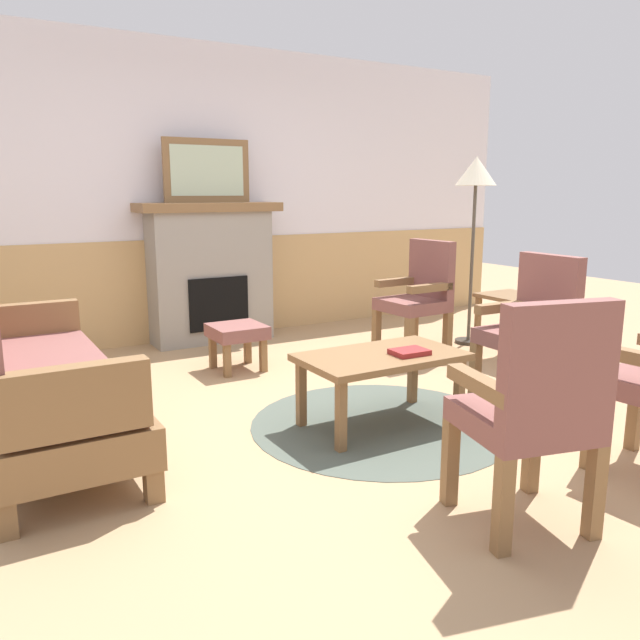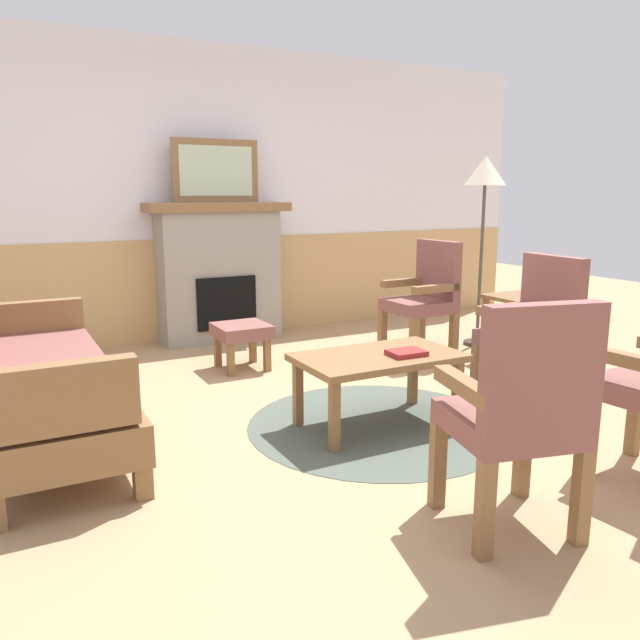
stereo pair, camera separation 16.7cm
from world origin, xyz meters
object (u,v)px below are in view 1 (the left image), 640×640
object	(u,v)px
armchair_front_left	(535,405)
floor_lamp_by_chairs	(476,183)
footstool	(237,334)
framed_picture	(207,171)
armchair_by_window_left	(533,323)
coffee_table	(381,363)
book_on_table	(409,352)
fireplace	(211,272)
armchair_near_fireplace	(419,294)
couch	(40,381)
side_table	(510,308)

from	to	relation	value
armchair_front_left	floor_lamp_by_chairs	world-z (taller)	floor_lamp_by_chairs
floor_lamp_by_chairs	footstool	bearing A→B (deg)	173.56
framed_picture	armchair_front_left	world-z (taller)	framed_picture
floor_lamp_by_chairs	armchair_front_left	bearing A→B (deg)	-129.33
armchair_by_window_left	floor_lamp_by_chairs	size ratio (longest dim) A/B	0.58
coffee_table	armchair_front_left	size ratio (longest dim) A/B	0.98
framed_picture	footstool	distance (m)	1.65
footstool	armchair_front_left	world-z (taller)	armchair_front_left
coffee_table	footstool	bearing A→B (deg)	100.03
coffee_table	book_on_table	bearing A→B (deg)	-37.19
fireplace	armchair_by_window_left	size ratio (longest dim) A/B	1.33
book_on_table	armchair_by_window_left	bearing A→B (deg)	-4.71
framed_picture	coffee_table	xyz separation A→B (m)	(0.09, -2.57, -1.17)
framed_picture	armchair_near_fireplace	size ratio (longest dim) A/B	0.82
framed_picture	floor_lamp_by_chairs	size ratio (longest dim) A/B	0.48
footstool	armchair_near_fireplace	size ratio (longest dim) A/B	0.41
framed_picture	couch	xyz separation A→B (m)	(-1.71, -1.99, -1.16)
footstool	side_table	bearing A→B (deg)	-22.29
coffee_table	side_table	bearing A→B (deg)	20.82
armchair_near_fireplace	fireplace	bearing A→B (deg)	132.48
armchair_by_window_left	floor_lamp_by_chairs	world-z (taller)	floor_lamp_by_chairs
couch	floor_lamp_by_chairs	world-z (taller)	floor_lamp_by_chairs
armchair_near_fireplace	floor_lamp_by_chairs	size ratio (longest dim) A/B	0.58
side_table	armchair_by_window_left	bearing A→B (deg)	-129.97
fireplace	book_on_table	bearing A→B (deg)	-85.40
couch	armchair_front_left	xyz separation A→B (m)	(1.62, -1.85, 0.14)
framed_picture	armchair_front_left	distance (m)	3.98
armchair_front_left	floor_lamp_by_chairs	size ratio (longest dim) A/B	0.58
armchair_front_left	framed_picture	bearing A→B (deg)	88.69
framed_picture	couch	distance (m)	2.87
coffee_table	armchair_front_left	bearing A→B (deg)	-97.72
armchair_near_fireplace	floor_lamp_by_chairs	world-z (taller)	floor_lamp_by_chairs
footstool	side_table	distance (m)	2.24
fireplace	armchair_near_fireplace	xyz separation A→B (m)	(1.30, -1.42, -0.11)
coffee_table	footstool	size ratio (longest dim) A/B	2.40
book_on_table	armchair_front_left	bearing A→B (deg)	-104.39
framed_picture	armchair_near_fireplace	bearing A→B (deg)	-47.52
coffee_table	armchair_front_left	distance (m)	1.30
coffee_table	floor_lamp_by_chairs	size ratio (longest dim) A/B	0.57
side_table	armchair_near_fireplace	bearing A→B (deg)	141.47
couch	book_on_table	world-z (taller)	couch
couch	armchair_near_fireplace	distance (m)	3.07
couch	armchair_front_left	bearing A→B (deg)	-48.80
footstool	coffee_table	bearing A→B (deg)	-79.97
armchair_near_fireplace	side_table	bearing A→B (deg)	-38.53
footstool	armchair_front_left	size ratio (longest dim) A/B	0.41
armchair_front_left	armchair_by_window_left	bearing A→B (deg)	41.36
fireplace	armchair_front_left	size ratio (longest dim) A/B	1.33
armchair_front_left	floor_lamp_by_chairs	distance (m)	3.44
footstool	floor_lamp_by_chairs	bearing A→B (deg)	-6.44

